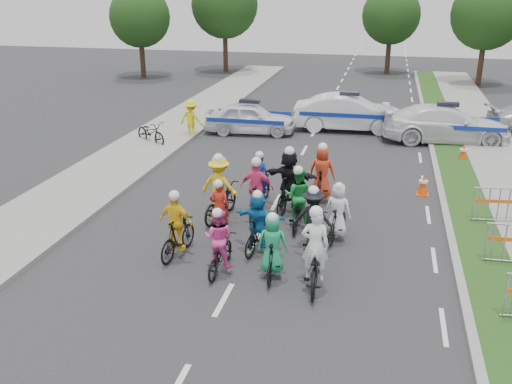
% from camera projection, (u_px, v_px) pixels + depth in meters
% --- Properties ---
extents(ground, '(90.00, 90.00, 0.00)m').
position_uv_depth(ground, '(224.00, 300.00, 12.42)').
color(ground, '#28282B').
rests_on(ground, ground).
extents(curb_right, '(0.20, 60.00, 0.12)m').
position_uv_depth(curb_right, '(449.00, 228.00, 15.90)').
color(curb_right, gray).
rests_on(curb_right, ground).
extents(grass_strip, '(1.20, 60.00, 0.11)m').
position_uv_depth(grass_strip, '(475.00, 230.00, 15.75)').
color(grass_strip, '#1F4616').
rests_on(grass_strip, ground).
extents(sidewalk_left, '(3.00, 60.00, 0.13)m').
position_uv_depth(sidewalk_left, '(72.00, 195.00, 18.33)').
color(sidewalk_left, gray).
rests_on(sidewalk_left, ground).
extents(rider_0, '(0.83, 2.00, 1.99)m').
position_uv_depth(rider_0, '(315.00, 260.00, 12.77)').
color(rider_0, black).
rests_on(rider_0, ground).
extents(rider_1, '(0.73, 1.61, 1.67)m').
position_uv_depth(rider_1, '(273.00, 252.00, 13.15)').
color(rider_1, black).
rests_on(rider_1, ground).
extents(rider_2, '(0.71, 1.65, 1.66)m').
position_uv_depth(rider_2, '(219.00, 248.00, 13.43)').
color(rider_2, black).
rests_on(rider_2, ground).
extents(rider_3, '(0.95, 1.76, 1.79)m').
position_uv_depth(rider_3, '(177.00, 231.00, 14.17)').
color(rider_3, black).
rests_on(rider_3, ground).
extents(rider_4, '(1.02, 1.79, 1.82)m').
position_uv_depth(rider_4, '(313.00, 226.00, 14.40)').
color(rider_4, black).
rests_on(rider_4, ground).
extents(rider_5, '(1.40, 1.67, 1.69)m').
position_uv_depth(rider_5, '(258.00, 225.00, 14.42)').
color(rider_5, black).
rests_on(rider_5, ground).
extents(rider_6, '(0.81, 1.72, 1.69)m').
position_uv_depth(rider_6, '(220.00, 218.00, 15.26)').
color(rider_6, black).
rests_on(rider_6, ground).
extents(rider_7, '(0.77, 1.64, 1.66)m').
position_uv_depth(rider_7, '(338.00, 217.00, 15.10)').
color(rider_7, black).
rests_on(rider_7, ground).
extents(rider_8, '(0.77, 1.81, 1.84)m').
position_uv_depth(rider_8, '(298.00, 204.00, 15.88)').
color(rider_8, black).
rests_on(rider_8, ground).
extents(rider_9, '(0.97, 1.83, 1.92)m').
position_uv_depth(rider_9, '(257.00, 196.00, 16.38)').
color(rider_9, black).
rests_on(rider_9, ground).
extents(rider_10, '(1.20, 2.05, 2.00)m').
position_uv_depth(rider_10, '(220.00, 194.00, 16.41)').
color(rider_10, black).
rests_on(rider_10, ground).
extents(rider_11, '(1.69, 2.01, 2.04)m').
position_uv_depth(rider_11, '(289.00, 184.00, 16.95)').
color(rider_11, black).
rests_on(rider_11, ground).
extents(rider_12, '(0.78, 1.76, 1.74)m').
position_uv_depth(rider_12, '(260.00, 187.00, 17.56)').
color(rider_12, black).
rests_on(rider_12, ground).
extents(rider_13, '(0.84, 1.86, 1.94)m').
position_uv_depth(rider_13, '(322.00, 179.00, 17.71)').
color(rider_13, black).
rests_on(rider_13, ground).
extents(police_car_0, '(4.24, 2.08, 1.39)m').
position_uv_depth(police_car_0, '(250.00, 118.00, 25.80)').
color(police_car_0, white).
rests_on(police_car_0, ground).
extents(police_car_1, '(5.06, 2.00, 1.64)m').
position_uv_depth(police_car_1, '(349.00, 113.00, 26.25)').
color(police_car_1, white).
rests_on(police_car_1, ground).
extents(police_car_2, '(5.57, 2.76, 1.56)m').
position_uv_depth(police_car_2, '(446.00, 124.00, 24.39)').
color(police_car_2, white).
rests_on(police_car_2, ground).
extents(marshal_hiviz, '(1.13, 0.75, 1.64)m').
position_uv_depth(marshal_hiviz, '(191.00, 119.00, 25.11)').
color(marshal_hiviz, yellow).
rests_on(marshal_hiviz, ground).
extents(barrier_2, '(2.04, 0.72, 1.12)m').
position_uv_depth(barrier_2, '(508.00, 207.00, 16.03)').
color(barrier_2, '#A5A8AD').
rests_on(barrier_2, ground).
extents(cone_0, '(0.40, 0.40, 0.70)m').
position_uv_depth(cone_0, '(423.00, 185.00, 18.43)').
color(cone_0, '#F24C0C').
rests_on(cone_0, ground).
extents(cone_1, '(0.40, 0.40, 0.70)m').
position_uv_depth(cone_1, '(463.00, 153.00, 21.88)').
color(cone_1, '#F24C0C').
rests_on(cone_1, ground).
extents(parked_bike, '(1.94, 1.57, 0.99)m').
position_uv_depth(parked_bike, '(151.00, 133.00, 24.16)').
color(parked_bike, black).
rests_on(parked_bike, ground).
extents(tree_0, '(4.20, 4.20, 6.30)m').
position_uv_depth(tree_0, '(140.00, 17.00, 39.49)').
color(tree_0, '#382619').
rests_on(tree_0, ground).
extents(tree_1, '(4.55, 4.55, 6.82)m').
position_uv_depth(tree_1, '(487.00, 14.00, 36.36)').
color(tree_1, '#382619').
rests_on(tree_1, ground).
extents(tree_3, '(4.90, 4.90, 7.35)m').
position_uv_depth(tree_3, '(225.00, 5.00, 41.85)').
color(tree_3, '#382619').
rests_on(tree_3, ground).
extents(tree_4, '(4.20, 4.20, 6.30)m').
position_uv_depth(tree_4, '(391.00, 15.00, 41.40)').
color(tree_4, '#382619').
rests_on(tree_4, ground).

